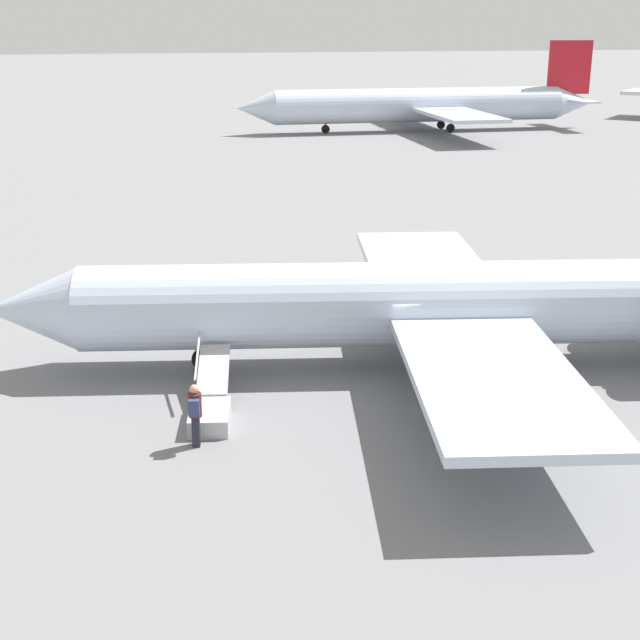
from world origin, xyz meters
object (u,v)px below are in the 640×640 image
at_px(airplane_main, 448,302).
at_px(boarding_stairs, 210,407).
at_px(airplane_far_right, 426,105).
at_px(passenger, 195,411).

height_order(airplane_main, boarding_stairs, airplane_main).
relative_size(airplane_main, boarding_stairs, 6.81).
relative_size(airplane_far_right, passenger, 21.70).
xyz_separation_m(boarding_stairs, passenger, (0.54, 1.59, 0.62)).
height_order(airplane_far_right, boarding_stairs, airplane_far_right).
bearing_deg(airplane_far_right, passenger, 67.51).
relative_size(airplane_main, airplane_far_right, 0.74).
relative_size(airplane_far_right, boarding_stairs, 9.14).
bearing_deg(passenger, boarding_stairs, -9.03).
xyz_separation_m(airplane_main, passenger, (8.51, 4.16, -1.13)).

